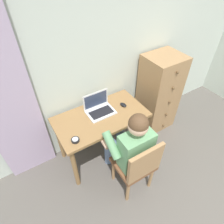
{
  "coord_description": "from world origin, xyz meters",
  "views": [
    {
      "loc": [
        -1.29,
        0.31,
        2.38
      ],
      "look_at": [
        -0.41,
        1.72,
        0.85
      ],
      "focal_mm": 30.73,
      "sensor_mm": 36.0,
      "label": 1
    }
  ],
  "objects_px": {
    "desk": "(101,123)",
    "dresser": "(158,94)",
    "chair": "(137,165)",
    "laptop": "(99,108)",
    "computer_mouse": "(123,105)",
    "person_seated": "(129,144)",
    "desk_clock": "(75,140)"
  },
  "relations": [
    {
      "from": "desk",
      "to": "desk_clock",
      "type": "height_order",
      "value": "desk_clock"
    },
    {
      "from": "desk_clock",
      "to": "dresser",
      "type": "bearing_deg",
      "value": 10.83
    },
    {
      "from": "desk",
      "to": "dresser",
      "type": "distance_m",
      "value": 1.06
    },
    {
      "from": "desk",
      "to": "computer_mouse",
      "type": "height_order",
      "value": "computer_mouse"
    },
    {
      "from": "dresser",
      "to": "computer_mouse",
      "type": "height_order",
      "value": "dresser"
    },
    {
      "from": "laptop",
      "to": "computer_mouse",
      "type": "distance_m",
      "value": 0.33
    },
    {
      "from": "chair",
      "to": "laptop",
      "type": "xyz_separation_m",
      "value": [
        -0.05,
        0.76,
        0.31
      ]
    },
    {
      "from": "desk",
      "to": "laptop",
      "type": "xyz_separation_m",
      "value": [
        0.03,
        0.09,
        0.17
      ]
    },
    {
      "from": "desk",
      "to": "dresser",
      "type": "height_order",
      "value": "dresser"
    },
    {
      "from": "dresser",
      "to": "person_seated",
      "type": "height_order",
      "value": "dresser"
    },
    {
      "from": "chair",
      "to": "laptop",
      "type": "height_order",
      "value": "laptop"
    },
    {
      "from": "desk_clock",
      "to": "person_seated",
      "type": "bearing_deg",
      "value": -30.31
    },
    {
      "from": "desk",
      "to": "dresser",
      "type": "bearing_deg",
      "value": 4.98
    },
    {
      "from": "person_seated",
      "to": "laptop",
      "type": "xyz_separation_m",
      "value": [
        -0.05,
        0.58,
        0.12
      ]
    },
    {
      "from": "dresser",
      "to": "desk_clock",
      "type": "relative_size",
      "value": 13.62
    },
    {
      "from": "desk",
      "to": "dresser",
      "type": "xyz_separation_m",
      "value": [
        1.05,
        0.09,
        -0.02
      ]
    },
    {
      "from": "dresser",
      "to": "laptop",
      "type": "relative_size",
      "value": 3.6
    },
    {
      "from": "desk",
      "to": "laptop",
      "type": "height_order",
      "value": "laptop"
    },
    {
      "from": "chair",
      "to": "desk_clock",
      "type": "height_order",
      "value": "chair"
    },
    {
      "from": "desk",
      "to": "computer_mouse",
      "type": "bearing_deg",
      "value": 2.83
    },
    {
      "from": "desk",
      "to": "computer_mouse",
      "type": "relative_size",
      "value": 11.36
    },
    {
      "from": "dresser",
      "to": "laptop",
      "type": "height_order",
      "value": "dresser"
    },
    {
      "from": "desk",
      "to": "chair",
      "type": "xyz_separation_m",
      "value": [
        0.08,
        -0.67,
        -0.14
      ]
    },
    {
      "from": "person_seated",
      "to": "computer_mouse",
      "type": "xyz_separation_m",
      "value": [
        0.27,
        0.5,
        0.09
      ]
    },
    {
      "from": "person_seated",
      "to": "laptop",
      "type": "bearing_deg",
      "value": 94.92
    },
    {
      "from": "desk",
      "to": "computer_mouse",
      "type": "xyz_separation_m",
      "value": [
        0.35,
        0.02,
        0.13
      ]
    },
    {
      "from": "laptop",
      "to": "desk_clock",
      "type": "xyz_separation_m",
      "value": [
        -0.45,
        -0.28,
        -0.04
      ]
    },
    {
      "from": "chair",
      "to": "laptop",
      "type": "distance_m",
      "value": 0.82
    },
    {
      "from": "dresser",
      "to": "chair",
      "type": "distance_m",
      "value": 1.24
    },
    {
      "from": "chair",
      "to": "computer_mouse",
      "type": "xyz_separation_m",
      "value": [
        0.27,
        0.68,
        0.27
      ]
    },
    {
      "from": "chair",
      "to": "dresser",
      "type": "bearing_deg",
      "value": 37.95
    },
    {
      "from": "desk",
      "to": "computer_mouse",
      "type": "distance_m",
      "value": 0.37
    }
  ]
}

